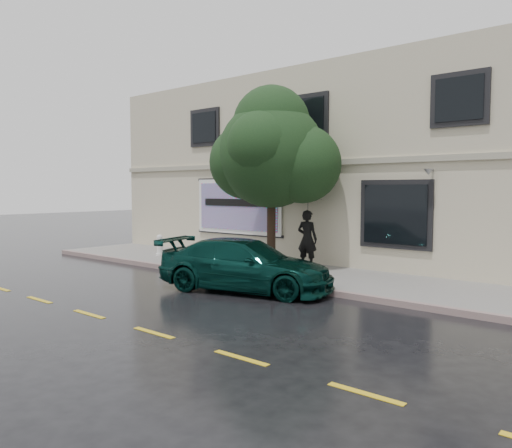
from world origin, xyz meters
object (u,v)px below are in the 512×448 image
Objects in this scene: car at (245,265)px; street_tree at (271,155)px; pedestrian at (307,239)px; fire_hydrant at (160,245)px.

street_tree is (-1.35, 2.86, 3.13)m from car.
street_tree is (-0.98, -0.65, 2.72)m from pedestrian.
car is 0.88× the size of street_tree.
street_tree is at bearing 27.35° from pedestrian.
car is 3.55m from pedestrian.
street_tree reaches higher than fire_hydrant.
pedestrian is 2.33× the size of fire_hydrant.
pedestrian is 0.35× the size of street_tree.
pedestrian reaches higher than fire_hydrant.
car is 6.91m from fire_hydrant.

